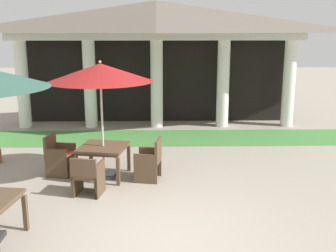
{
  "coord_description": "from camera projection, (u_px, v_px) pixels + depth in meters",
  "views": [
    {
      "loc": [
        0.08,
        -5.97,
        3.23
      ],
      "look_at": [
        0.26,
        2.3,
        1.27
      ],
      "focal_mm": 43.63,
      "sensor_mm": 36.0,
      "label": 1
    }
  ],
  "objects": [
    {
      "name": "ground_plane",
      "position": [
        155.0,
        236.0,
        6.55
      ],
      "size": [
        60.0,
        60.0,
        0.0
      ],
      "primitive_type": "plane",
      "color": "#9E9384"
    },
    {
      "name": "patio_umbrella_mid_left",
      "position": [
        100.0,
        74.0,
        8.67
      ],
      "size": [
        2.25,
        2.25,
        2.6
      ],
      "color": "#2D2D2D",
      "rests_on": "ground"
    },
    {
      "name": "background_pavilion",
      "position": [
        156.0,
        29.0,
        13.35
      ],
      "size": [
        10.13,
        3.15,
        4.15
      ],
      "color": "white",
      "rests_on": "ground"
    },
    {
      "name": "patio_chair_mid_left_south",
      "position": [
        88.0,
        176.0,
        8.11
      ],
      "size": [
        0.63,
        0.61,
        0.81
      ],
      "rotation": [
        0.0,
        0.0,
        -0.18
      ],
      "color": "brown",
      "rests_on": "ground"
    },
    {
      "name": "lawn_strip",
      "position": [
        157.0,
        138.0,
        12.49
      ],
      "size": [
        11.93,
        1.95,
        0.01
      ],
      "primitive_type": "cube",
      "color": "#47843D",
      "rests_on": "ground"
    },
    {
      "name": "patio_chair_mid_left_west",
      "position": [
        59.0,
        157.0,
        9.26
      ],
      "size": [
        0.62,
        0.66,
        0.92
      ],
      "rotation": [
        0.0,
        0.0,
        -1.75
      ],
      "color": "brown",
      "rests_on": "ground"
    },
    {
      "name": "patio_chair_mid_left_east",
      "position": [
        150.0,
        161.0,
        8.94
      ],
      "size": [
        0.61,
        0.66,
        0.92
      ],
      "rotation": [
        0.0,
        0.0,
        1.39
      ],
      "color": "brown",
      "rests_on": "ground"
    },
    {
      "name": "patio_table_mid_left",
      "position": [
        103.0,
        150.0,
        9.06
      ],
      "size": [
        1.15,
        1.15,
        0.72
      ],
      "rotation": [
        0.0,
        0.0,
        -0.18
      ],
      "color": "brown",
      "rests_on": "ground"
    }
  ]
}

